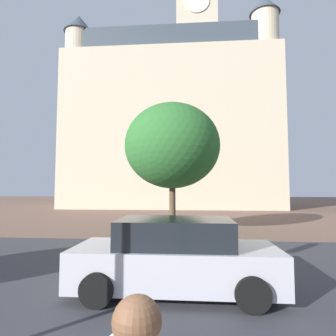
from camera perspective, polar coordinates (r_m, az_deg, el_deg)
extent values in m
plane|color=brown|center=(10.84, -2.41, -15.80)|extent=(120.00, 120.00, 0.00)
cube|color=#38383D|center=(8.23, -4.82, -19.56)|extent=(120.00, 8.18, 0.00)
cube|color=beige|center=(34.44, 0.84, 6.57)|extent=(23.47, 12.12, 17.14)
cube|color=#38424C|center=(37.50, 0.82, 21.41)|extent=(21.59, 11.15, 2.40)
cube|color=beige|center=(35.71, 5.96, 14.81)|extent=(4.86, 4.86, 27.51)
cylinder|color=silver|center=(38.22, 5.93, 30.91)|extent=(2.91, 0.15, 2.91)
cylinder|color=beige|center=(32.64, -18.22, 9.58)|extent=(2.80, 2.80, 19.60)
cone|color=#38424C|center=(36.69, -17.80, 26.21)|extent=(3.20, 3.20, 2.00)
cylinder|color=beige|center=(31.39, 19.63, 11.23)|extent=(2.80, 2.80, 20.74)
cone|color=#38424C|center=(36.06, 19.13, 28.95)|extent=(3.20, 3.20, 2.00)
sphere|color=brown|center=(1.39, -6.37, -28.69)|extent=(0.22, 0.22, 0.22)
cube|color=#B2B2BC|center=(6.25, 1.53, -19.18)|extent=(4.27, 1.72, 0.79)
cube|color=black|center=(6.11, 1.52, -12.99)|extent=(2.39, 1.52, 0.57)
cylinder|color=black|center=(5.76, -14.36, -23.00)|extent=(0.64, 0.22, 0.64)
cylinder|color=black|center=(7.35, -9.77, -18.85)|extent=(0.64, 0.22, 0.64)
cylinder|color=black|center=(5.61, 16.91, -23.51)|extent=(0.64, 0.22, 0.64)
cylinder|color=black|center=(7.23, 13.82, -19.05)|extent=(0.64, 0.22, 0.64)
cylinder|color=brown|center=(13.56, 0.90, -8.31)|extent=(0.30, 0.30, 2.41)
ellipsoid|color=#2D6B2D|center=(13.68, 0.89, 4.57)|extent=(4.63, 4.63, 4.17)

